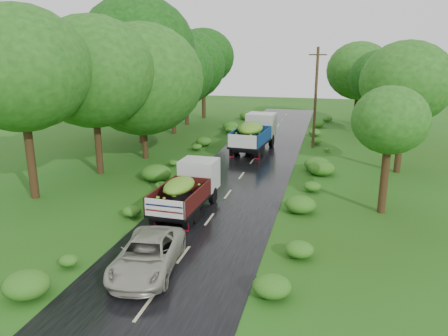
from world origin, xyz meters
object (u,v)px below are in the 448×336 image
(car, at_px, (147,255))
(utility_pole, at_px, (316,97))
(truck_far, at_px, (255,132))
(truck_near, at_px, (188,187))

(car, distance_m, utility_pole, 24.33)
(car, relative_size, utility_pole, 0.56)
(truck_far, distance_m, utility_pole, 5.91)
(truck_far, xyz_separation_m, car, (-0.44, -21.20, -0.93))
(truck_far, relative_size, car, 1.46)
(truck_near, xyz_separation_m, utility_pole, (5.64, 17.00, 2.98))
(truck_far, height_order, car, truck_far)
(truck_near, bearing_deg, utility_pole, 74.13)
(truck_near, relative_size, truck_far, 0.83)
(truck_near, relative_size, utility_pole, 0.69)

